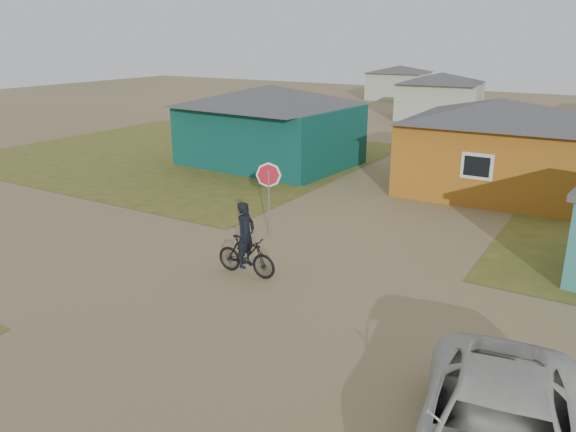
# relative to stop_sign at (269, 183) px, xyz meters

# --- Properties ---
(ground) EXTENTS (120.00, 120.00, 0.00)m
(ground) POSITION_rel_stop_sign_xyz_m (2.38, -4.17, -1.85)
(ground) COLOR #8E7852
(grass_nw) EXTENTS (20.00, 18.00, 0.00)m
(grass_nw) POSITION_rel_stop_sign_xyz_m (-11.62, 8.83, -1.84)
(grass_nw) COLOR olive
(grass_nw) RESTS_ON ground
(house_teal) EXTENTS (8.93, 7.08, 4.00)m
(house_teal) POSITION_rel_stop_sign_xyz_m (-6.12, 9.33, 0.21)
(house_teal) COLOR #0B3D37
(house_teal) RESTS_ON ground
(house_yellow) EXTENTS (7.72, 6.76, 3.90)m
(house_yellow) POSITION_rel_stop_sign_xyz_m (4.88, 9.82, 0.16)
(house_yellow) COLOR #A56319
(house_yellow) RESTS_ON ground
(house_pale_west) EXTENTS (7.04, 6.15, 3.60)m
(house_pale_west) POSITION_rel_stop_sign_xyz_m (-3.62, 29.83, 0.01)
(house_pale_west) COLOR #A9B097
(house_pale_west) RESTS_ON ground
(house_pale_north) EXTENTS (6.28, 5.81, 3.40)m
(house_pale_north) POSITION_rel_stop_sign_xyz_m (-11.62, 41.83, -0.09)
(house_pale_north) COLOR #A9B097
(house_pale_north) RESTS_ON ground
(stop_sign) EXTENTS (0.82, 0.11, 2.52)m
(stop_sign) POSITION_rel_stop_sign_xyz_m (0.00, 0.00, 0.00)
(stop_sign) COLOR gray
(stop_sign) RESTS_ON ground
(cyclist) EXTENTS (1.87, 0.68, 2.10)m
(cyclist) POSITION_rel_stop_sign_xyz_m (1.13, -2.86, -1.08)
(cyclist) COLOR black
(cyclist) RESTS_ON ground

